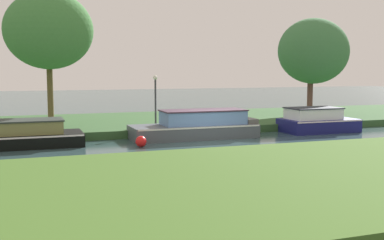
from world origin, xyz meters
name	(u,v)px	position (x,y,z in m)	size (l,w,h in m)	color
ground_plane	(210,141)	(0.00, 0.00, 0.00)	(120.00, 120.00, 0.00)	#304A4C
riverbank_far	(167,122)	(0.00, 7.00, 0.20)	(72.00, 10.00, 0.40)	#32572D
riverbank_near	(322,177)	(0.00, -9.00, 0.20)	(72.00, 10.00, 0.40)	#3D6122
navy_barge	(317,121)	(6.75, 1.20, 0.57)	(4.06, 2.18, 1.34)	navy
black_narrowboat	(33,135)	(-7.91, 1.20, 0.50)	(4.15, 2.24, 1.19)	black
slate_cruiser	(198,126)	(-0.17, 1.20, 0.59)	(6.24, 2.19, 1.39)	#49515A
willow_tree_left	(49,31)	(-6.88, 5.19, 5.37)	(4.55, 3.29, 6.99)	brown
willow_tree_centre	(314,51)	(10.32, 6.97, 4.60)	(5.19, 3.51, 6.40)	brown
lamp_post	(155,93)	(-1.52, 4.10, 2.10)	(0.24, 0.24, 2.67)	#333338
mooring_post_near	(311,116)	(7.45, 2.77, 0.68)	(0.13, 0.13, 0.56)	#523A1F
channel_buoy	(141,141)	(-3.47, -0.59, 0.24)	(0.49, 0.49, 0.49)	red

